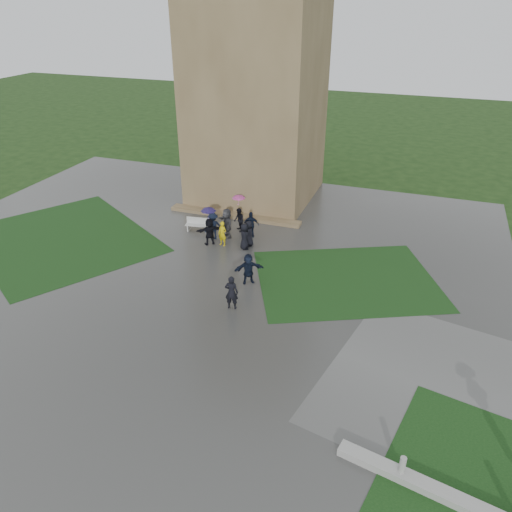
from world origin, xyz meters
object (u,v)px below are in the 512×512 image
(pedestrian_mid, at_px, (248,269))
(pedestrian_near, at_px, (232,292))
(tower, at_px, (257,65))
(bench, at_px, (198,224))

(pedestrian_mid, relative_size, pedestrian_near, 0.95)
(tower, distance_m, pedestrian_mid, 14.98)
(pedestrian_mid, bearing_deg, pedestrian_near, -122.14)
(pedestrian_near, bearing_deg, tower, -84.20)
(tower, height_order, pedestrian_near, tower)
(pedestrian_near, bearing_deg, bench, -63.41)
(tower, relative_size, pedestrian_near, 10.49)
(bench, distance_m, pedestrian_near, 8.94)
(bench, distance_m, pedestrian_mid, 7.05)
(pedestrian_mid, height_order, pedestrian_near, pedestrian_near)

